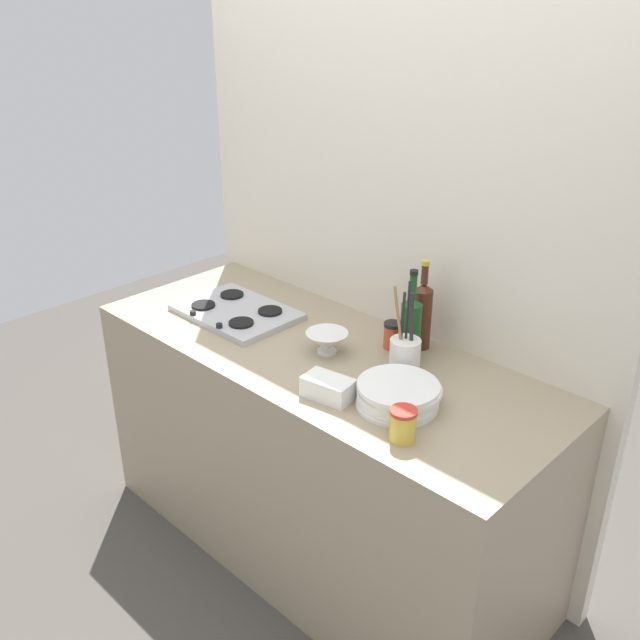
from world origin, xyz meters
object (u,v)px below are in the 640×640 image
(wine_bottle_leftmost, at_px, (422,314))
(condiment_jar_rear, at_px, (403,425))
(utensil_crock, at_px, (405,355))
(plate_stack, at_px, (398,395))
(wine_bottle_mid_left, at_px, (411,326))
(butter_dish, at_px, (328,388))
(stovetop_hob, at_px, (236,312))
(mixing_bowl, at_px, (327,342))
(condiment_jar_front, at_px, (392,335))

(wine_bottle_leftmost, xyz_separation_m, condiment_jar_rear, (0.31, -0.50, -0.08))
(wine_bottle_leftmost, distance_m, condiment_jar_rear, 0.59)
(wine_bottle_leftmost, xyz_separation_m, utensil_crock, (0.08, -0.20, -0.06))
(utensil_crock, bearing_deg, condiment_jar_rear, -52.74)
(plate_stack, relative_size, utensil_crock, 0.82)
(wine_bottle_mid_left, xyz_separation_m, butter_dish, (-0.02, -0.38, -0.09))
(stovetop_hob, distance_m, utensil_crock, 0.77)
(utensil_crock, distance_m, condiment_jar_rear, 0.37)
(mixing_bowl, distance_m, condiment_jar_rear, 0.57)
(condiment_jar_front, bearing_deg, butter_dish, -80.43)
(stovetop_hob, height_order, condiment_jar_front, condiment_jar_front)
(wine_bottle_mid_left, bearing_deg, stovetop_hob, -165.02)
(stovetop_hob, distance_m, butter_dish, 0.71)
(condiment_jar_rear, bearing_deg, mixing_bowl, 155.90)
(wine_bottle_leftmost, relative_size, utensil_crock, 1.04)
(wine_bottle_leftmost, bearing_deg, condiment_jar_front, -132.07)
(condiment_jar_front, bearing_deg, mixing_bowl, -126.49)
(wine_bottle_mid_left, distance_m, butter_dish, 0.39)
(butter_dish, distance_m, condiment_jar_rear, 0.31)
(mixing_bowl, bearing_deg, utensil_crock, 12.40)
(plate_stack, distance_m, wine_bottle_mid_left, 0.33)
(stovetop_hob, bearing_deg, utensil_crock, 6.17)
(butter_dish, bearing_deg, utensil_crock, 73.01)
(wine_bottle_mid_left, bearing_deg, condiment_jar_rear, -54.63)
(mixing_bowl, bearing_deg, plate_stack, -14.00)
(wine_bottle_mid_left, distance_m, condiment_jar_front, 0.12)
(plate_stack, bearing_deg, wine_bottle_mid_left, 121.34)
(wine_bottle_leftmost, bearing_deg, wine_bottle_mid_left, -76.20)
(condiment_jar_front, height_order, condiment_jar_rear, condiment_jar_rear)
(plate_stack, relative_size, butter_dish, 1.66)
(wine_bottle_mid_left, bearing_deg, mixing_bowl, -143.74)
(plate_stack, distance_m, utensil_crock, 0.20)
(butter_dish, distance_m, condiment_jar_front, 0.41)
(utensil_crock, height_order, condiment_jar_front, utensil_crock)
(utensil_crock, relative_size, condiment_jar_front, 3.23)
(plate_stack, xyz_separation_m, butter_dish, (-0.19, -0.11, -0.01))
(wine_bottle_mid_left, relative_size, utensil_crock, 1.03)
(condiment_jar_rear, bearing_deg, stovetop_hob, 167.87)
(mixing_bowl, height_order, condiment_jar_front, condiment_jar_front)
(plate_stack, height_order, wine_bottle_leftmost, wine_bottle_leftmost)
(wine_bottle_mid_left, distance_m, mixing_bowl, 0.30)
(stovetop_hob, bearing_deg, mixing_bowl, 2.23)
(utensil_crock, bearing_deg, wine_bottle_mid_left, 119.59)
(plate_stack, xyz_separation_m, utensil_crock, (-0.10, 0.16, 0.03))
(wine_bottle_leftmost, relative_size, condiment_jar_front, 3.34)
(plate_stack, xyz_separation_m, mixing_bowl, (-0.39, 0.10, 0.00))
(plate_stack, relative_size, condiment_jar_front, 2.65)
(mixing_bowl, distance_m, butter_dish, 0.30)
(utensil_crock, relative_size, condiment_jar_rear, 3.16)
(mixing_bowl, xyz_separation_m, condiment_jar_front, (0.14, 0.19, 0.01))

